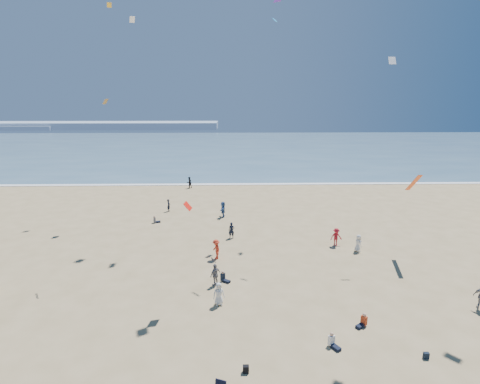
{
  "coord_description": "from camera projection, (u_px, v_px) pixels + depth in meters",
  "views": [
    {
      "loc": [
        1.46,
        -13.97,
        13.17
      ],
      "look_at": [
        2.0,
        8.0,
        7.79
      ],
      "focal_mm": 28.0,
      "sensor_mm": 36.0,
      "label": 1
    }
  ],
  "objects": [
    {
      "name": "black_backpack",
      "position": [
        246.0,
        369.0,
        18.58
      ],
      "size": [
        0.3,
        0.22,
        0.38
      ],
      "primitive_type": "cube",
      "color": "black",
      "rests_on": "ground"
    },
    {
      "name": "kites_aloft",
      "position": [
        343.0,
        73.0,
        25.21
      ],
      "size": [
        38.29,
        37.85,
        28.6
      ],
      "color": "white",
      "rests_on": "ground"
    },
    {
      "name": "surf_line",
      "position": [
        222.0,
        184.0,
        60.35
      ],
      "size": [
        220.0,
        1.2,
        0.08
      ],
      "primitive_type": "cube",
      "color": "white",
      "rests_on": "ground"
    },
    {
      "name": "headland_far",
      "position": [
        103.0,
        125.0,
        179.93
      ],
      "size": [
        110.0,
        20.0,
        3.2
      ],
      "primitive_type": "cube",
      "color": "#7A8EA8",
      "rests_on": "ground"
    },
    {
      "name": "seated_group",
      "position": [
        260.0,
        297.0,
        24.99
      ],
      "size": [
        17.39,
        30.72,
        0.84
      ],
      "color": "white",
      "rests_on": "ground"
    },
    {
      "name": "headland_near",
      "position": [
        13.0,
        128.0,
        174.27
      ],
      "size": [
        40.0,
        14.0,
        2.0
      ],
      "primitive_type": "cube",
      "color": "#7A8EA8",
      "rests_on": "ground"
    },
    {
      "name": "ocean",
      "position": [
        226.0,
        147.0,
        108.91
      ],
      "size": [
        220.0,
        100.0,
        0.06
      ],
      "primitive_type": "cube",
      "color": "#476B84",
      "rests_on": "ground"
    },
    {
      "name": "navy_bag",
      "position": [
        426.0,
        356.0,
        19.6
      ],
      "size": [
        0.28,
        0.18,
        0.34
      ],
      "primitive_type": "cube",
      "color": "black",
      "rests_on": "ground"
    },
    {
      "name": "standing_flyers",
      "position": [
        243.0,
        262.0,
        29.25
      ],
      "size": [
        33.75,
        52.35,
        1.93
      ],
      "color": "#A51722",
      "rests_on": "ground"
    }
  ]
}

